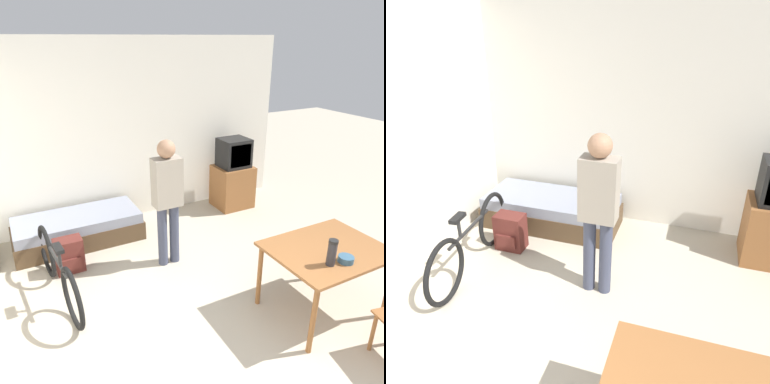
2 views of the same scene
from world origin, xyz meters
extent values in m
cube|color=silver|center=(0.00, 4.00, 1.35)|extent=(5.11, 0.06, 2.70)
cube|color=#4C3823|center=(-1.01, 3.51, 0.13)|extent=(1.71, 0.75, 0.26)
cube|color=gray|center=(-1.01, 3.51, 0.33)|extent=(1.66, 0.73, 0.14)
cube|color=brown|center=(1.56, 3.54, 0.35)|extent=(0.59, 0.53, 0.70)
cube|color=black|center=(1.56, 3.54, 0.94)|extent=(0.46, 0.42, 0.46)
cube|color=black|center=(1.56, 3.34, 0.94)|extent=(0.38, 0.01, 0.36)
cube|color=brown|center=(0.91, 0.89, 0.73)|extent=(1.14, 0.89, 0.03)
cylinder|color=brown|center=(0.40, 0.51, 0.36)|extent=(0.05, 0.05, 0.72)
cylinder|color=brown|center=(0.40, 1.27, 0.36)|extent=(0.05, 0.05, 0.72)
cylinder|color=brown|center=(1.42, 1.27, 0.36)|extent=(0.05, 0.05, 0.72)
cylinder|color=brown|center=(0.92, 0.26, 0.21)|extent=(0.04, 0.04, 0.42)
torus|color=black|center=(-1.50, 2.88, 0.32)|extent=(0.11, 0.64, 0.64)
torus|color=black|center=(-1.41, 1.86, 0.32)|extent=(0.11, 0.64, 0.64)
cylinder|color=black|center=(-1.45, 2.37, 0.50)|extent=(0.11, 0.80, 0.04)
cylinder|color=black|center=(-1.44, 2.19, 0.60)|extent=(0.04, 0.04, 0.20)
cube|color=black|center=(-1.44, 2.19, 0.72)|extent=(0.10, 0.21, 0.04)
cylinder|color=#3D4256|center=(-0.19, 2.46, 0.40)|extent=(0.12, 0.12, 0.79)
cylinder|color=#3D4256|center=(-0.03, 2.46, 0.40)|extent=(0.12, 0.12, 0.79)
cube|color=#9E9384|center=(-0.11, 2.46, 1.09)|extent=(0.34, 0.20, 0.60)
sphere|color=#A87A5B|center=(-0.11, 2.46, 1.50)|extent=(0.21, 0.21, 0.21)
cylinder|color=#2D2D33|center=(0.71, 0.67, 0.87)|extent=(0.08, 0.08, 0.26)
cylinder|color=black|center=(0.71, 0.67, 0.99)|extent=(0.08, 0.08, 0.03)
cylinder|color=#335670|center=(0.87, 0.64, 0.78)|extent=(0.14, 0.14, 0.06)
cube|color=#56231E|center=(-1.26, 2.85, 0.22)|extent=(0.33, 0.22, 0.43)
cube|color=#56231E|center=(-1.26, 2.73, 0.15)|extent=(0.23, 0.03, 0.15)
camera|label=1|loc=(-1.76, -1.30, 2.67)|focal=35.00mm
camera|label=2|loc=(0.66, -0.43, 2.47)|focal=35.00mm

